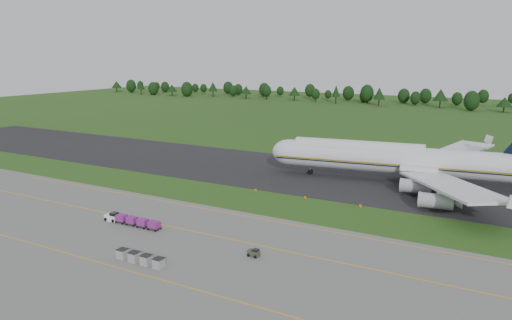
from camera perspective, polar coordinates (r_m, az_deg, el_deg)
The scene contains 10 objects.
ground at distance 107.72m, azimuth -0.12°, elevation -4.70°, with size 600.00×600.00×0.00m, color #254A16.
apron at distance 81.63m, azimuth -12.25°, elevation -10.52°, with size 300.00×52.00×0.06m, color slate.
taxiway at distance 131.93m, azimuth 5.92°, elevation -1.63°, with size 300.00×40.00×0.08m, color black.
apron_markings at distance 86.55m, azimuth -9.13°, elevation -9.05°, with size 300.00×30.20×0.01m.
tree_line at distance 313.36m, azimuth 20.03°, elevation 6.70°, with size 530.36×23.37×11.81m.
aircraft at distance 127.27m, azimuth 16.31°, elevation 0.06°, with size 71.23×68.47×19.92m.
baggage_train at distance 95.49m, azimuth -14.10°, elevation -6.71°, with size 12.77×1.63×1.57m.
utility_cart at distance 78.96m, azimuth -0.27°, elevation -10.63°, with size 1.83×1.25×0.98m.
uld_row at distance 78.50m, azimuth -13.09°, elevation -10.88°, with size 8.72×1.52×1.50m.
edge_markers at distance 109.58m, azimuth 5.64°, elevation -4.32°, with size 25.40×0.30×0.60m.
Camera 1 is at (51.17, -89.63, 30.85)m, focal length 35.00 mm.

